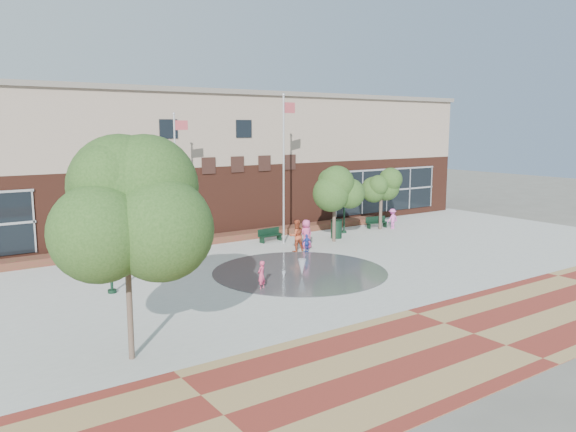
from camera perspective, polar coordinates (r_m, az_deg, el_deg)
ground at (r=24.85m, az=5.30°, el=-7.13°), size 120.00×120.00×0.00m
plaza_concrete at (r=27.92m, az=0.00°, el=-5.27°), size 46.00×18.00×0.01m
paver_band at (r=20.28m, az=18.35°, el=-11.32°), size 46.00×6.00×0.01m
splash_pad at (r=27.13m, az=1.21°, el=-5.70°), size 8.40×8.40×0.01m
library_building at (r=38.97m, az=-11.41°, el=5.53°), size 44.40×10.40×9.20m
flower_bed at (r=34.29m, az=-7.26°, el=-2.66°), size 26.00×1.20×0.40m
flagpole_left at (r=30.82m, az=-11.26°, el=3.96°), size 0.90×0.17×7.67m
flagpole_right at (r=32.91m, az=-0.39°, el=5.59°), size 1.06×0.34×8.82m
lamp_left at (r=24.33m, az=-17.68°, el=-2.19°), size 0.40×0.40×3.77m
lamp_right at (r=36.74m, az=5.75°, el=1.73°), size 0.39×0.39×3.64m
bench_left at (r=31.71m, az=-12.39°, el=-3.27°), size 1.64×0.65×0.80m
bench_mid at (r=34.08m, az=-1.80°, el=-2.21°), size 1.68×0.64×0.82m
bench_right at (r=39.10m, az=9.00°, el=-0.87°), size 1.65×0.68×0.80m
trash_can at (r=35.19m, az=4.94°, el=-1.30°), size 0.73×0.73×1.21m
tree_big_left at (r=16.79m, az=-16.23°, el=1.06°), size 4.09×4.09×6.54m
tree_mid at (r=33.73m, az=4.75°, el=3.26°), size 2.88×2.88×4.85m
tree_small_right at (r=38.34m, az=9.46°, el=3.00°), size 2.37×2.37×4.05m
water_jet_a at (r=26.43m, az=1.43°, el=-6.11°), size 0.40×0.40×0.77m
water_jet_b at (r=25.66m, az=-0.44°, el=-6.57°), size 0.18×0.18×0.40m
child_splash at (r=24.20m, az=-2.71°, el=-6.01°), size 0.54×0.47×1.24m
adult_red at (r=31.28m, az=0.85°, el=-2.03°), size 0.99×0.83×1.81m
adult_pink at (r=32.09m, az=1.87°, el=-1.86°), size 0.87×0.62×1.68m
child_blue at (r=31.14m, az=1.92°, el=-2.80°), size 0.62×0.27×1.04m
person_bench at (r=39.00m, az=10.55°, el=-0.28°), size 0.92×0.55×1.40m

